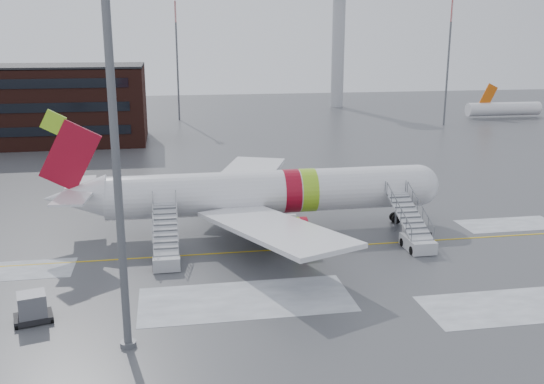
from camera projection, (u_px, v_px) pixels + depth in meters
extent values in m
plane|color=#494C4F|center=(301.00, 244.00, 50.54)|extent=(260.00, 260.00, 0.00)
cylinder|color=silver|center=(268.00, 192.00, 53.47)|extent=(28.00, 3.80, 3.80)
sphere|color=silver|center=(418.00, 185.00, 55.81)|extent=(3.80, 3.80, 3.80)
cube|color=black|center=(429.00, 179.00, 55.86)|extent=(1.09, 1.60, 0.97)
cone|color=silver|center=(75.00, 197.00, 50.66)|extent=(5.20, 3.72, 3.72)
cube|color=maroon|center=(70.00, 156.00, 49.75)|extent=(5.27, 0.30, 6.09)
cube|color=#97D321|center=(53.00, 122.00, 48.86)|extent=(2.16, 0.26, 2.16)
cube|color=silver|center=(81.00, 183.00, 53.01)|extent=(3.07, 4.85, 0.18)
cube|color=silver|center=(73.00, 198.00, 48.05)|extent=(3.07, 4.85, 0.18)
cube|color=silver|center=(245.00, 177.00, 61.55)|extent=(10.72, 15.97, 1.13)
cube|color=silver|center=(274.00, 228.00, 45.35)|extent=(10.72, 15.97, 1.13)
cylinder|color=silver|center=(264.00, 198.00, 59.00)|extent=(3.40, 2.10, 2.10)
cylinder|color=silver|center=(285.00, 231.00, 49.09)|extent=(3.40, 2.10, 2.10)
cylinder|color=#595B60|center=(396.00, 213.00, 56.13)|extent=(0.20, 0.20, 1.80)
cylinder|color=black|center=(395.00, 218.00, 56.25)|extent=(0.90, 0.56, 0.90)
cylinder|color=black|center=(259.00, 217.00, 56.44)|extent=(0.90, 0.56, 0.90)
cylinder|color=black|center=(267.00, 233.00, 51.87)|extent=(0.90, 0.56, 0.90)
cube|color=#B4B7BC|center=(418.00, 243.00, 49.12)|extent=(2.00, 3.20, 1.00)
cube|color=#B4B7BC|center=(409.00, 216.00, 50.69)|extent=(1.90, 5.87, 2.52)
cube|color=#B4B7BC|center=(395.00, 193.00, 53.54)|extent=(1.90, 1.40, 0.15)
cylinder|color=#595B60|center=(396.00, 212.00, 53.59)|extent=(0.16, 0.16, 3.40)
cylinder|color=black|center=(412.00, 251.00, 48.06)|extent=(0.25, 0.70, 0.70)
cylinder|color=black|center=(423.00, 241.00, 50.27)|extent=(0.25, 0.70, 0.70)
cube|color=#A5A7AC|center=(167.00, 259.00, 45.75)|extent=(2.00, 3.20, 1.00)
cube|color=#A5A7AC|center=(165.00, 229.00, 47.33)|extent=(1.90, 5.87, 2.52)
cube|color=#A5A7AC|center=(165.00, 203.00, 50.17)|extent=(1.90, 1.40, 0.15)
cylinder|color=#595B60|center=(166.00, 224.00, 50.22)|extent=(0.16, 0.16, 3.40)
cylinder|color=black|center=(154.00, 267.00, 44.69)|extent=(0.25, 0.70, 0.70)
cylinder|color=black|center=(178.00, 256.00, 46.90)|extent=(0.25, 0.70, 0.70)
cube|color=black|center=(416.00, 236.00, 51.33)|extent=(2.76, 2.14, 0.61)
cube|color=silver|center=(412.00, 230.00, 50.95)|extent=(1.60, 1.60, 0.79)
cube|color=black|center=(413.00, 227.00, 50.87)|extent=(1.40, 1.45, 0.13)
cylinder|color=black|center=(414.00, 241.00, 50.40)|extent=(0.48, 0.66, 0.61)
cylinder|color=black|center=(428.00, 237.00, 51.31)|extent=(0.48, 0.66, 0.61)
cylinder|color=black|center=(403.00, 237.00, 51.40)|extent=(0.48, 0.66, 0.61)
cylinder|color=black|center=(418.00, 234.00, 52.30)|extent=(0.48, 0.66, 0.61)
cube|color=black|center=(33.00, 318.00, 36.91)|extent=(2.57, 2.13, 0.36)
cube|color=slate|center=(32.00, 305.00, 36.71)|extent=(1.96, 1.88, 1.52)
cylinder|color=black|center=(13.00, 326.00, 36.09)|extent=(0.25, 0.34, 0.30)
cylinder|color=black|center=(53.00, 313.00, 37.79)|extent=(0.25, 0.34, 0.30)
cylinder|color=#595B60|center=(116.00, 161.00, 31.34)|extent=(0.44, 0.44, 21.26)
cylinder|color=#595B60|center=(128.00, 344.00, 33.99)|extent=(0.90, 0.90, 0.30)
cylinder|color=#B2B5BA|center=(338.00, 47.00, 142.54)|extent=(3.00, 3.00, 28.00)
cylinder|color=#595B60|center=(447.00, 74.00, 114.22)|extent=(0.36, 0.36, 19.20)
cylinder|color=#CC7272|center=(452.00, 11.00, 111.30)|extent=(0.32, 0.32, 4.32)
cylinder|color=#595B60|center=(178.00, 72.00, 121.10)|extent=(0.36, 0.36, 19.20)
cylinder|color=#CC7272|center=(175.00, 12.00, 118.19)|extent=(0.32, 0.32, 4.32)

